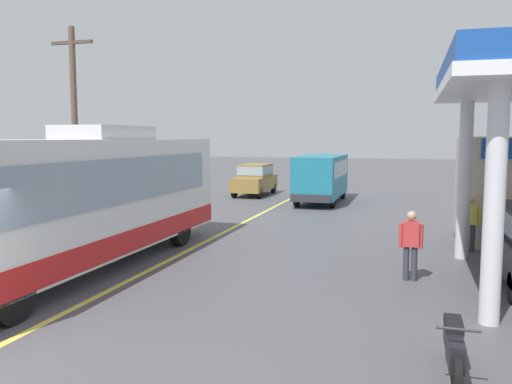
% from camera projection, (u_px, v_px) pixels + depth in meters
% --- Properties ---
extents(ground, '(120.00, 120.00, 0.00)m').
position_uv_depth(ground, '(283.00, 202.00, 27.01)').
color(ground, '#4C4C51').
extents(lane_divider_stripe, '(0.16, 50.00, 0.01)m').
position_uv_depth(lane_divider_stripe, '(256.00, 216.00, 22.24)').
color(lane_divider_stripe, '#D8CC4C').
rests_on(lane_divider_stripe, ground).
extents(coach_bus_main, '(2.60, 11.04, 3.69)m').
position_uv_depth(coach_bus_main, '(85.00, 202.00, 13.23)').
color(coach_bus_main, white).
rests_on(coach_bus_main, ground).
extents(minibus_opposing_lane, '(2.04, 6.13, 2.44)m').
position_uv_depth(minibus_opposing_lane, '(322.00, 174.00, 26.94)').
color(minibus_opposing_lane, teal).
rests_on(minibus_opposing_lane, ground).
extents(motorcycle_parked_forecourt, '(0.55, 1.80, 0.92)m').
position_uv_depth(motorcycle_parked_forecourt, '(454.00, 347.00, 7.25)').
color(motorcycle_parked_forecourt, black).
rests_on(motorcycle_parked_forecourt, ground).
extents(pedestrian_near_pump, '(0.55, 0.22, 1.66)m').
position_uv_depth(pedestrian_near_pump, '(470.00, 221.00, 15.23)').
color(pedestrian_near_pump, '#33333F').
rests_on(pedestrian_near_pump, ground).
extents(pedestrian_by_shop, '(0.55, 0.22, 1.66)m').
position_uv_depth(pedestrian_by_shop, '(411.00, 242.00, 12.14)').
color(pedestrian_by_shop, '#33333F').
rests_on(pedestrian_by_shop, ground).
extents(car_trailing_behind_bus, '(1.70, 4.20, 1.82)m').
position_uv_depth(car_trailing_behind_bus, '(255.00, 178.00, 30.37)').
color(car_trailing_behind_bus, olive).
rests_on(car_trailing_behind_bus, ground).
extents(utility_pole_roadside, '(1.80, 0.24, 7.63)m').
position_uv_depth(utility_pole_roadside, '(75.00, 122.00, 20.24)').
color(utility_pole_roadside, brown).
rests_on(utility_pole_roadside, ground).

